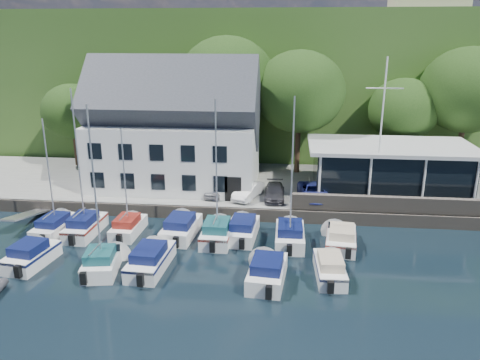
{
  "coord_description": "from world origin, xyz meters",
  "views": [
    {
      "loc": [
        2.69,
        -22.03,
        13.69
      ],
      "look_at": [
        -0.58,
        9.0,
        3.88
      ],
      "focal_mm": 35.0,
      "sensor_mm": 36.0,
      "label": 1
    }
  ],
  "objects_px": {
    "flagpole": "(381,134)",
    "boat_r1_3": "(181,226)",
    "car_blue": "(314,192)",
    "boat_r1_5": "(243,227)",
    "car_dgrey": "(275,192)",
    "car_white": "(248,191)",
    "club_pavilion": "(389,169)",
    "boat_r1_0": "(50,178)",
    "boat_r1_6": "(292,177)",
    "boat_r2_3": "(267,269)",
    "boat_r1_2": "(125,178)",
    "boat_r2_2": "(150,257)",
    "boat_r1_1": "(79,170)",
    "boat_r2_1": "(96,200)",
    "car_silver": "(215,189)",
    "boat_r2_0": "(31,253)",
    "boat_r1_4": "(216,175)",
    "boat_r1_7": "(341,236)",
    "harbor_building": "(175,135)"
  },
  "relations": [
    {
      "from": "flagpole",
      "to": "boat_r1_3",
      "type": "xyz_separation_m",
      "value": [
        -14.14,
        -5.3,
        -5.79
      ]
    },
    {
      "from": "car_blue",
      "to": "boat_r1_5",
      "type": "relative_size",
      "value": 0.7
    },
    {
      "from": "car_dgrey",
      "to": "car_white",
      "type": "bearing_deg",
      "value": -179.89
    },
    {
      "from": "boat_r1_5",
      "to": "club_pavilion",
      "type": "bearing_deg",
      "value": 39.18
    },
    {
      "from": "boat_r1_0",
      "to": "boat_r1_5",
      "type": "distance_m",
      "value": 13.87
    },
    {
      "from": "boat_r1_6",
      "to": "boat_r2_3",
      "type": "relative_size",
      "value": 1.64
    },
    {
      "from": "flagpole",
      "to": "boat_r1_3",
      "type": "height_order",
      "value": "flagpole"
    },
    {
      "from": "boat_r1_0",
      "to": "boat_r1_6",
      "type": "height_order",
      "value": "boat_r1_6"
    },
    {
      "from": "boat_r1_2",
      "to": "boat_r2_2",
      "type": "distance_m",
      "value": 6.68
    },
    {
      "from": "car_blue",
      "to": "boat_r1_0",
      "type": "distance_m",
      "value": 19.66
    },
    {
      "from": "boat_r1_1",
      "to": "boat_r2_1",
      "type": "distance_m",
      "value": 6.08
    },
    {
      "from": "car_silver",
      "to": "boat_r1_2",
      "type": "height_order",
      "value": "boat_r1_2"
    },
    {
      "from": "boat_r1_1",
      "to": "boat_r2_0",
      "type": "xyz_separation_m",
      "value": [
        -1.37,
        -4.75,
        -3.98
      ]
    },
    {
      "from": "car_dgrey",
      "to": "boat_r2_3",
      "type": "distance_m",
      "value": 11.47
    },
    {
      "from": "boat_r1_5",
      "to": "boat_r1_6",
      "type": "height_order",
      "value": "boat_r1_6"
    },
    {
      "from": "boat_r1_0",
      "to": "boat_r1_2",
      "type": "height_order",
      "value": "boat_r1_2"
    },
    {
      "from": "car_dgrey",
      "to": "boat_r1_5",
      "type": "xyz_separation_m",
      "value": [
        -1.98,
        -5.51,
        -0.82
      ]
    },
    {
      "from": "club_pavilion",
      "to": "boat_r1_4",
      "type": "height_order",
      "value": "boat_r1_4"
    },
    {
      "from": "car_silver",
      "to": "car_blue",
      "type": "relative_size",
      "value": 0.79
    },
    {
      "from": "car_dgrey",
      "to": "flagpole",
      "type": "distance_m",
      "value": 9.26
    },
    {
      "from": "boat_r1_2",
      "to": "boat_r1_6",
      "type": "bearing_deg",
      "value": -0.38
    },
    {
      "from": "boat_r1_0",
      "to": "boat_r1_5",
      "type": "bearing_deg",
      "value": 7.21
    },
    {
      "from": "flagpole",
      "to": "boat_r1_6",
      "type": "relative_size",
      "value": 1.17
    },
    {
      "from": "club_pavilion",
      "to": "boat_r1_1",
      "type": "bearing_deg",
      "value": -158.8
    },
    {
      "from": "boat_r1_0",
      "to": "boat_r1_7",
      "type": "height_order",
      "value": "boat_r1_0"
    },
    {
      "from": "club_pavilion",
      "to": "car_blue",
      "type": "bearing_deg",
      "value": -157.26
    },
    {
      "from": "harbor_building",
      "to": "boat_r1_0",
      "type": "bearing_deg",
      "value": -126.09
    },
    {
      "from": "boat_r1_1",
      "to": "boat_r1_2",
      "type": "relative_size",
      "value": 1.14
    },
    {
      "from": "boat_r1_7",
      "to": "boat_r2_1",
      "type": "bearing_deg",
      "value": -154.79
    },
    {
      "from": "boat_r2_0",
      "to": "boat_r1_0",
      "type": "bearing_deg",
      "value": 107.77
    },
    {
      "from": "harbor_building",
      "to": "boat_r1_2",
      "type": "bearing_deg",
      "value": -99.32
    },
    {
      "from": "boat_r1_4",
      "to": "boat_r2_0",
      "type": "bearing_deg",
      "value": -156.43
    },
    {
      "from": "boat_r2_0",
      "to": "boat_r2_1",
      "type": "height_order",
      "value": "boat_r2_1"
    },
    {
      "from": "club_pavilion",
      "to": "flagpole",
      "type": "bearing_deg",
      "value": -116.82
    },
    {
      "from": "harbor_building",
      "to": "boat_r2_1",
      "type": "relative_size",
      "value": 1.58
    },
    {
      "from": "car_dgrey",
      "to": "boat_r1_0",
      "type": "bearing_deg",
      "value": -159.8
    },
    {
      "from": "car_white",
      "to": "boat_r2_0",
      "type": "xyz_separation_m",
      "value": [
        -12.45,
        -10.87,
        -0.85
      ]
    },
    {
      "from": "club_pavilion",
      "to": "boat_r1_3",
      "type": "relative_size",
      "value": 2.15
    },
    {
      "from": "car_silver",
      "to": "boat_r1_2",
      "type": "xyz_separation_m",
      "value": [
        -5.34,
        -6.01,
        2.6
      ]
    },
    {
      "from": "boat_r2_1",
      "to": "flagpole",
      "type": "bearing_deg",
      "value": 22.13
    },
    {
      "from": "car_white",
      "to": "boat_r1_6",
      "type": "height_order",
      "value": "boat_r1_6"
    },
    {
      "from": "boat_r1_6",
      "to": "boat_r2_3",
      "type": "distance_m",
      "value": 6.7
    },
    {
      "from": "car_white",
      "to": "flagpole",
      "type": "bearing_deg",
      "value": 17.17
    },
    {
      "from": "boat_r1_5",
      "to": "boat_r2_2",
      "type": "height_order",
      "value": "boat_r2_2"
    },
    {
      "from": "car_blue",
      "to": "boat_r1_6",
      "type": "bearing_deg",
      "value": -113.75
    },
    {
      "from": "harbor_building",
      "to": "boat_r1_3",
      "type": "height_order",
      "value": "harbor_building"
    },
    {
      "from": "harbor_building",
      "to": "car_white",
      "type": "height_order",
      "value": "harbor_building"
    },
    {
      "from": "boat_r1_2",
      "to": "boat_r2_0",
      "type": "relative_size",
      "value": 1.61
    },
    {
      "from": "car_silver",
      "to": "car_white",
      "type": "distance_m",
      "value": 2.74
    },
    {
      "from": "car_dgrey",
      "to": "boat_r1_0",
      "type": "relative_size",
      "value": 0.47
    }
  ]
}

